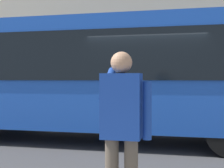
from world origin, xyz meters
The scene contains 3 objects.
ground_plane centered at (0.00, 0.00, 0.00)m, with size 60.00×60.00×0.00m, color #38383A.
red_bus centered at (1.32, -0.19, 1.68)m, with size 9.05×2.54×3.08m.
pedestrian_photographer centered at (-0.18, 4.47, 1.14)m, with size 0.53×0.52×1.70m.
Camera 1 is at (-0.80, 7.59, 1.57)m, focal length 50.55 mm.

